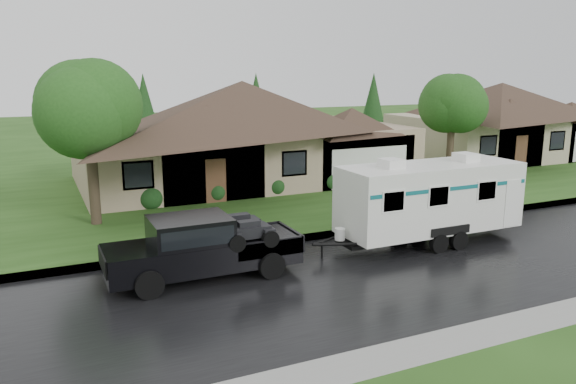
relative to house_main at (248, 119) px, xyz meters
name	(u,v)px	position (x,y,z in m)	size (l,w,h in m)	color
ground	(330,258)	(-2.29, -13.84, -3.59)	(140.00, 140.00, 0.00)	#264A17
road	(361,276)	(-2.29, -15.84, -3.59)	(140.00, 8.00, 0.01)	black
curb	(302,238)	(-2.29, -11.59, -3.52)	(140.00, 0.50, 0.15)	gray
lawn	(206,180)	(-2.29, 1.16, -3.52)	(140.00, 26.00, 0.15)	#264A17
house_main	(248,119)	(0.00, 0.00, 0.00)	(19.44, 10.80, 6.90)	tan
house_neighbor	(505,113)	(19.97, 0.50, -0.27)	(15.12, 9.72, 6.45)	tan
tree_left_green	(88,114)	(-9.19, -6.41, 1.04)	(3.90, 3.90, 6.46)	#382B1E
tree_right_green	(453,105)	(10.88, -4.43, 0.80)	(3.70, 3.70, 6.12)	#382B1E
shrub_row	(276,185)	(-0.29, -4.54, -2.94)	(13.60, 1.00, 1.00)	#143814
pickup_truck	(200,245)	(-6.90, -13.82, -2.53)	(5.95, 2.26, 1.98)	black
travel_trailer	(430,197)	(1.91, -13.82, -1.84)	(7.34, 2.58, 3.29)	white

